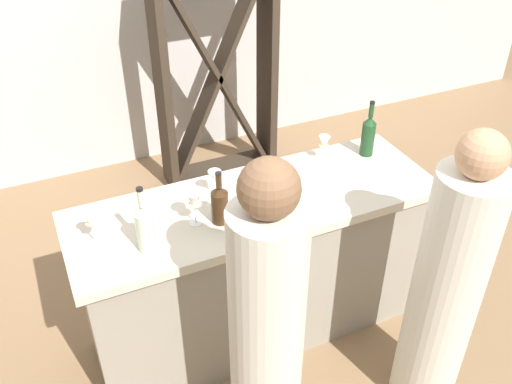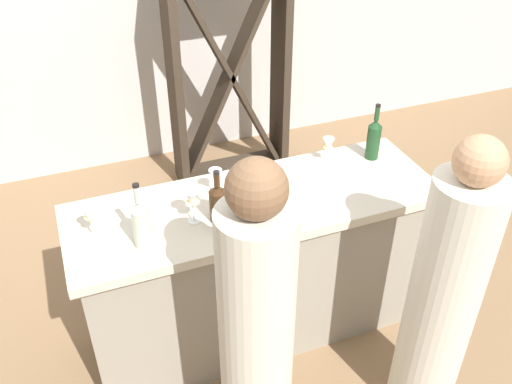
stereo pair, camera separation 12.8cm
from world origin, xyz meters
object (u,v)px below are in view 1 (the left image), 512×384
Objects in this scene: wine_bottle_leftmost_clear_pale at (145,227)px; wine_glass_far_right at (324,144)px; wine_glass_far_left at (287,168)px; wine_bottle_second_left_amber_brown at (220,203)px; wine_glass_near_right at (92,223)px; wine_bottle_center_olive_green at (368,135)px; wine_glass_far_center at (215,178)px; person_center_guest at (267,338)px; wine_glass_near_left at (271,193)px; wine_rack at (217,75)px; person_left_guest at (446,291)px; wine_glass_near_center at (194,202)px.

wine_glass_far_right is (1.08, 0.33, -0.02)m from wine_bottle_leftmost_clear_pale.
wine_bottle_leftmost_clear_pale is at bearing -166.56° from wine_glass_far_left.
wine_bottle_second_left_amber_brown is 0.58m from wine_glass_near_right.
wine_bottle_center_olive_green is (0.97, 0.23, 0.02)m from wine_bottle_second_left_amber_brown.
person_center_guest is (-0.10, -0.81, -0.26)m from wine_glass_far_center.
wine_glass_far_right is at bearing 21.31° from wine_bottle_second_left_amber_brown.
wine_glass_near_left is 0.24m from wine_glass_far_left.
person_center_guest is at bearing -140.40° from wine_bottle_center_olive_green.
wine_bottle_leftmost_clear_pale is 0.25m from wine_glass_near_right.
wine_rack reaches higher than wine_bottle_leftmost_clear_pale.
wine_bottle_center_olive_green is at bearing 1.35° from wine_glass_far_center.
person_left_guest is at bearing -28.36° from wine_glass_near_right.
wine_glass_near_center is 1.12× the size of wine_glass_far_left.
person_left_guest is at bearing -36.67° from wine_glass_near_center.
wine_bottle_center_olive_green is 0.56m from wine_glass_far_left.
person_left_guest reaches higher than wine_glass_far_right.
wine_glass_near_left is (-0.72, -0.27, -0.01)m from wine_bottle_center_olive_green.
wine_glass_far_right is at bearing 16.51° from wine_glass_near_center.
wine_bottle_leftmost_clear_pale is 1.91× the size of wine_glass_near_center.
person_left_guest is at bearing -48.65° from wine_glass_far_center.
wine_rack is at bearing 77.37° from wine_glass_near_left.
wine_glass_near_right is at bearing -168.83° from wine_glass_far_center.
wine_bottle_leftmost_clear_pale is 2.21× the size of wine_glass_far_right.
wine_bottle_leftmost_clear_pale reaches higher than wine_glass_near_center.
wine_glass_far_left is (0.42, 0.13, 0.01)m from wine_bottle_second_left_amber_brown.
wine_glass_near_left is 0.36m from wine_glass_near_center.
wine_glass_near_left is 0.10× the size of person_center_guest.
wine_glass_near_left is at bearing -102.63° from wine_rack.
wine_bottle_leftmost_clear_pale is 1.20× the size of wine_bottle_second_left_amber_brown.
wine_glass_near_center is 0.46m from wine_glass_near_right.
wine_glass_near_left reaches higher than wine_glass_near_right.
wine_glass_near_left is 0.69m from person_center_guest.
wine_rack is 1.82m from wine_glass_near_left.
wine_rack is 1.08× the size of person_center_guest.
person_left_guest is at bearing -38.75° from wine_bottle_second_left_amber_brown.
wine_bottle_second_left_amber_brown is 1.72× the size of wine_glass_near_right.
wine_rack is 1.46m from wine_glass_far_right.
person_left_guest is (0.94, -0.70, -0.32)m from wine_glass_near_center.
wine_rack is 1.55m from wine_bottle_center_olive_green.
wine_glass_near_center is 0.86m from wine_glass_far_right.
wine_glass_far_left is (-0.23, -1.60, 0.17)m from wine_rack.
wine_glass_far_right is (0.83, 0.25, -0.02)m from wine_glass_near_center.
wine_glass_near_left is (0.25, -0.03, 0.01)m from wine_bottle_second_left_amber_brown.
wine_glass_near_right is 1.03× the size of wine_glass_far_left.
wine_glass_far_left is at bearing 10.58° from wine_glass_near_center.
wine_bottle_second_left_amber_brown is (0.37, 0.05, -0.02)m from wine_bottle_leftmost_clear_pale.
wine_rack reaches higher than wine_glass_near_center.
wine_glass_near_right is at bearing 51.27° from person_left_guest.
wine_rack is at bearing 60.55° from wine_bottle_leftmost_clear_pale.
wine_bottle_center_olive_green is at bearing 12.20° from wine_bottle_leftmost_clear_pale.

